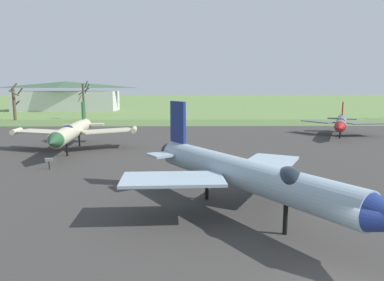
{
  "coord_description": "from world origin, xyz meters",
  "views": [
    {
      "loc": [
        -5.1,
        -10.06,
        6.56
      ],
      "look_at": [
        -4.63,
        18.72,
        2.16
      ],
      "focal_mm": 32.67,
      "sensor_mm": 36.0,
      "label": 1
    }
  ],
  "objects_px": {
    "info_placard_front_left": "(49,162)",
    "jet_fighter_front_left": "(72,131)",
    "jet_fighter_front_right": "(341,122)",
    "visitor_building": "(67,97)",
    "jet_fighter_rear_right": "(246,174)"
  },
  "relations": [
    {
      "from": "jet_fighter_front_right",
      "to": "jet_fighter_rear_right",
      "type": "bearing_deg",
      "value": -121.28
    },
    {
      "from": "info_placard_front_left",
      "to": "visitor_building",
      "type": "height_order",
      "value": "visitor_building"
    },
    {
      "from": "info_placard_front_left",
      "to": "visitor_building",
      "type": "relative_size",
      "value": 0.03
    },
    {
      "from": "info_placard_front_left",
      "to": "jet_fighter_front_right",
      "type": "relative_size",
      "value": 0.08
    },
    {
      "from": "visitor_building",
      "to": "jet_fighter_front_left",
      "type": "bearing_deg",
      "value": -70.98
    },
    {
      "from": "jet_fighter_rear_right",
      "to": "visitor_building",
      "type": "distance_m",
      "value": 90.59
    },
    {
      "from": "jet_fighter_front_left",
      "to": "jet_fighter_front_right",
      "type": "bearing_deg",
      "value": 18.02
    },
    {
      "from": "jet_fighter_front_right",
      "to": "visitor_building",
      "type": "height_order",
      "value": "visitor_building"
    },
    {
      "from": "jet_fighter_front_left",
      "to": "jet_fighter_rear_right",
      "type": "height_order",
      "value": "jet_fighter_rear_right"
    },
    {
      "from": "jet_fighter_front_right",
      "to": "jet_fighter_rear_right",
      "type": "relative_size",
      "value": 0.9
    },
    {
      "from": "jet_fighter_front_left",
      "to": "visitor_building",
      "type": "relative_size",
      "value": 0.52
    },
    {
      "from": "jet_fighter_front_left",
      "to": "info_placard_front_left",
      "type": "relative_size",
      "value": 15.38
    },
    {
      "from": "info_placard_front_left",
      "to": "visitor_building",
      "type": "distance_m",
      "value": 75.86
    },
    {
      "from": "info_placard_front_left",
      "to": "jet_fighter_front_left",
      "type": "bearing_deg",
      "value": 94.61
    },
    {
      "from": "jet_fighter_front_left",
      "to": "jet_fighter_rear_right",
      "type": "relative_size",
      "value": 1.05
    }
  ]
}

